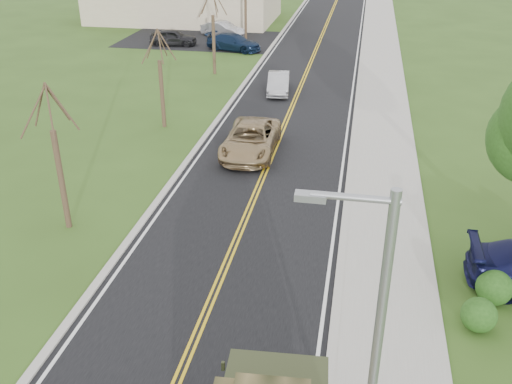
# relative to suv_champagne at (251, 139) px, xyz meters

# --- Properties ---
(road) EXTENTS (8.00, 120.00, 0.01)m
(road) POSITION_rel_suv_champagne_xyz_m (1.16, 21.00, -0.79)
(road) COLOR black
(road) RESTS_ON ground
(curb_right) EXTENTS (0.30, 120.00, 0.12)m
(curb_right) POSITION_rel_suv_champagne_xyz_m (5.31, 21.00, -0.73)
(curb_right) COLOR #9E998E
(curb_right) RESTS_ON ground
(sidewalk_right) EXTENTS (3.20, 120.00, 0.10)m
(sidewalk_right) POSITION_rel_suv_champagne_xyz_m (7.06, 21.00, -0.74)
(sidewalk_right) COLOR #9E998E
(sidewalk_right) RESTS_ON ground
(curb_left) EXTENTS (0.30, 120.00, 0.10)m
(curb_left) POSITION_rel_suv_champagne_xyz_m (-2.99, 21.00, -0.74)
(curb_left) COLOR #9E998E
(curb_left) RESTS_ON ground
(street_light) EXTENTS (1.65, 0.22, 8.00)m
(street_light) POSITION_rel_suv_champagne_xyz_m (6.06, -19.50, 3.64)
(street_light) COLOR gray
(street_light) RESTS_ON ground
(bare_tree_a) EXTENTS (1.93, 2.26, 6.08)m
(bare_tree_a) POSITION_rel_suv_champagne_xyz_m (-5.84, -9.00, 1.83)
(bare_tree_a) COLOR #38281C
(bare_tree_a) RESTS_ON ground
(bare_tree_b) EXTENTS (1.83, 2.14, 5.73)m
(bare_tree_b) POSITION_rel_suv_champagne_xyz_m (-5.84, 3.00, 1.68)
(bare_tree_b) COLOR #38281C
(bare_tree_b) RESTS_ON ground
(bare_tree_c) EXTENTS (2.04, 2.39, 6.42)m
(bare_tree_c) POSITION_rel_suv_champagne_xyz_m (-5.84, 15.00, 1.98)
(bare_tree_c) COLOR #38281C
(bare_tree_c) RESTS_ON ground
(bare_tree_d) EXTENTS (1.88, 2.20, 5.91)m
(bare_tree_d) POSITION_rel_suv_champagne_xyz_m (-5.84, 27.00, 1.76)
(bare_tree_d) COLOR #38281C
(bare_tree_d) RESTS_ON ground
(suv_champagne) EXTENTS (2.70, 5.73, 1.58)m
(suv_champagne) POSITION_rel_suv_champagne_xyz_m (0.00, 0.00, 0.00)
(suv_champagne) COLOR #947A53
(suv_champagne) RESTS_ON ground
(sedan_silver) EXTENTS (1.93, 4.31, 1.37)m
(sedan_silver) POSITION_rel_suv_champagne_xyz_m (-0.21, 11.03, -0.10)
(sedan_silver) COLOR #A0A0A5
(sedan_silver) RESTS_ON ground
(lot_car_dark) EXTENTS (4.48, 2.17, 1.47)m
(lot_car_dark) POSITION_rel_suv_champagne_xyz_m (-12.11, 23.98, -0.05)
(lot_car_dark) COLOR black
(lot_car_dark) RESTS_ON ground
(lot_car_silver) EXTENTS (4.79, 3.26, 1.50)m
(lot_car_silver) POSITION_rel_suv_champagne_xyz_m (-8.47, 28.50, -0.04)
(lot_car_silver) COLOR #ADADB2
(lot_car_silver) RESTS_ON ground
(lot_car_navy) EXTENTS (5.46, 3.42, 1.47)m
(lot_car_navy) POSITION_rel_suv_champagne_xyz_m (-6.11, 23.00, -0.05)
(lot_car_navy) COLOR #0E1C35
(lot_car_navy) RESTS_ON ground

